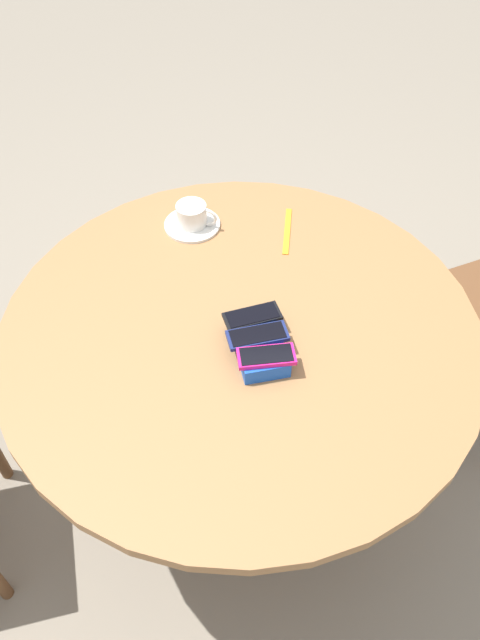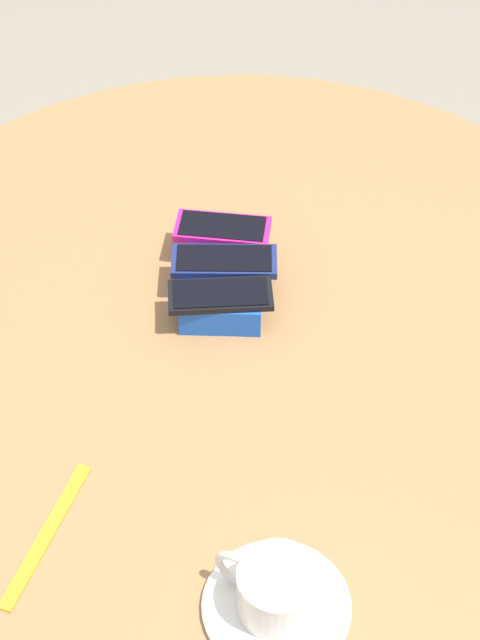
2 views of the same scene
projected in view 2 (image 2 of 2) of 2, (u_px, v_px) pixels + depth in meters
The scene contains 9 objects.
ground_plane at pixel (240, 614), 1.93m from camera, with size 8.00×8.00×0.00m, color gray.
round_table at pixel (240, 380), 1.45m from camera, with size 1.16×1.16×0.76m.
phone_box at pixel (223, 274), 1.42m from camera, with size 0.20×0.14×0.04m.
phone_magenta at pixel (222, 229), 1.44m from camera, with size 0.07×0.13×0.01m.
phone_navy at pixel (224, 261), 1.40m from camera, with size 0.08×0.15×0.01m.
phone_black at pixel (220, 295), 1.36m from camera, with size 0.09×0.14×0.01m.
saucer at pixel (277, 607), 1.11m from camera, with size 0.16×0.16×0.01m, color silver.
coffee_cup at pixel (275, 588), 1.08m from camera, with size 0.08×0.11×0.06m.
lanyard_strap at pixel (47, 534), 1.17m from camera, with size 0.19×0.02×0.00m, color orange.
Camera 2 is at (0.91, 0.20, 1.78)m, focal length 60.00 mm.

